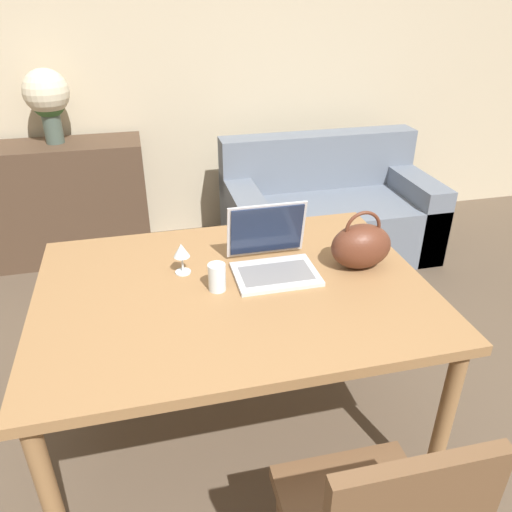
{
  "coord_description": "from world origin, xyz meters",
  "views": [
    {
      "loc": [
        -0.33,
        -0.9,
        1.78
      ],
      "look_at": [
        0.05,
        0.68,
        0.89
      ],
      "focal_mm": 35.0,
      "sensor_mm": 36.0,
      "label": 1
    }
  ],
  "objects": [
    {
      "name": "wine_glass",
      "position": [
        -0.21,
        0.82,
        0.86
      ],
      "size": [
        0.06,
        0.06,
        0.13
      ],
      "color": "silver",
      "rests_on": "dining_table"
    },
    {
      "name": "flower_vase",
      "position": [
        -0.86,
        2.6,
        1.14
      ],
      "size": [
        0.29,
        0.29,
        0.47
      ],
      "color": "#47564C",
      "rests_on": "sideboard"
    },
    {
      "name": "sideboard",
      "position": [
        -1.0,
        2.58,
        0.42
      ],
      "size": [
        1.37,
        0.4,
        0.84
      ],
      "color": "#4C3828",
      "rests_on": "ground_plane"
    },
    {
      "name": "couch",
      "position": [
        0.96,
        2.23,
        0.29
      ],
      "size": [
        1.47,
        0.8,
        0.82
      ],
      "color": "slate",
      "rests_on": "ground_plane"
    },
    {
      "name": "dining_table",
      "position": [
        -0.04,
        0.68,
        0.69
      ],
      "size": [
        1.47,
        1.08,
        0.77
      ],
      "color": "olive",
      "rests_on": "ground_plane"
    },
    {
      "name": "drinking_glass",
      "position": [
        -0.1,
        0.67,
        0.82
      ],
      "size": [
        0.07,
        0.07,
        0.11
      ],
      "color": "silver",
      "rests_on": "dining_table"
    },
    {
      "name": "laptop",
      "position": [
        0.14,
        0.78,
        0.83
      ],
      "size": [
        0.32,
        0.3,
        0.25
      ],
      "color": "silver",
      "rests_on": "dining_table"
    },
    {
      "name": "handbag",
      "position": [
        0.49,
        0.71,
        0.86
      ],
      "size": [
        0.25,
        0.16,
        0.24
      ],
      "color": "#592D1E",
      "rests_on": "dining_table"
    },
    {
      "name": "wall_back",
      "position": [
        0.0,
        2.86,
        1.35
      ],
      "size": [
        10.0,
        0.06,
        2.7
      ],
      "color": "beige",
      "rests_on": "ground_plane"
    }
  ]
}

